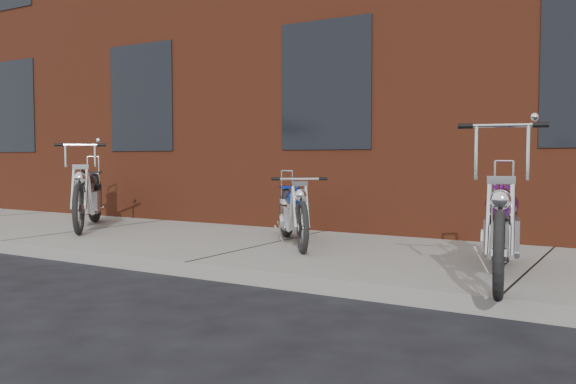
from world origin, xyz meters
The scene contains 6 objects.
ground centered at (0.00, 0.00, 0.00)m, with size 120.00×120.00×0.00m, color #23242A.
sidewalk centered at (0.00, 1.50, 0.07)m, with size 22.00×3.00×0.15m, color gray.
building_brick centered at (0.00, 8.00, 4.00)m, with size 22.00×10.00×8.00m, color maroon.
chopper_purple centered at (2.86, 0.75, 0.57)m, with size 0.66×2.29×1.30m.
chopper_blue centered at (0.27, 1.66, 0.51)m, with size 1.31×1.62×0.87m.
chopper_third centered at (-3.23, 1.60, 0.59)m, with size 1.69×1.89×1.23m.
Camera 1 is at (3.95, -4.61, 1.18)m, focal length 38.00 mm.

